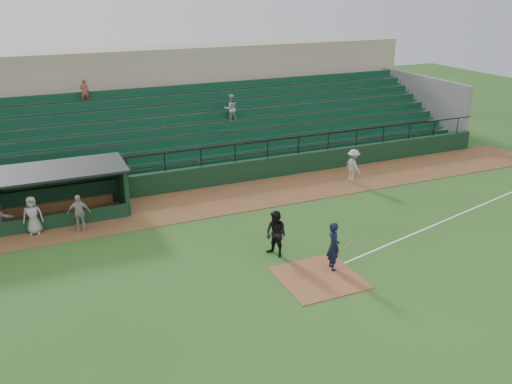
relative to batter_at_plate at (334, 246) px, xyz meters
name	(u,v)px	position (x,y,z in m)	size (l,w,h in m)	color
ground	(306,266)	(-0.84, 0.61, -1.00)	(90.00, 90.00, 0.00)	#28511A
warning_track	(233,198)	(-0.84, 8.61, -0.99)	(40.00, 4.00, 0.03)	brown
home_plate_dirt	(319,277)	(-0.84, -0.39, -0.99)	(3.00, 3.00, 0.03)	brown
foul_line	(442,222)	(7.16, 1.81, -1.00)	(18.00, 0.09, 0.01)	white
stadium_structure	(185,120)	(-0.84, 17.07, 1.30)	(38.00, 13.08, 6.40)	black
dugout	(30,191)	(-10.59, 10.17, 0.33)	(8.90, 3.20, 2.42)	black
batter_at_plate	(334,246)	(0.00, 0.00, 0.00)	(1.10, 0.81, 2.00)	black
umpire	(276,234)	(-1.57, 1.90, -0.02)	(0.96, 0.75, 1.97)	black
runner	(353,166)	(6.25, 8.16, -0.02)	(1.23, 0.71, 1.90)	#A59F9A
dugout_player_a	(79,213)	(-8.68, 7.63, -0.11)	(1.01, 0.42, 1.73)	#A8A39E
dugout_player_b	(33,215)	(-10.60, 8.13, -0.09)	(0.86, 0.56, 1.76)	#98948F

